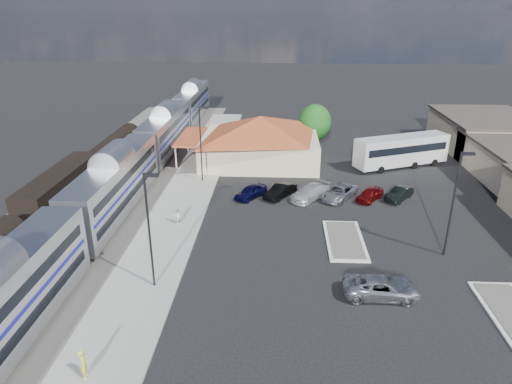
{
  "coord_description": "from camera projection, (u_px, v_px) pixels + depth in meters",
  "views": [
    {
      "loc": [
        -1.98,
        -34.22,
        19.28
      ],
      "look_at": [
        -4.11,
        6.25,
        2.8
      ],
      "focal_mm": 32.0,
      "sensor_mm": 36.0,
      "label": 1
    }
  ],
  "objects": [
    {
      "name": "ground",
      "position": [
        300.0,
        251.0,
        38.82
      ],
      "size": [
        280.0,
        280.0,
        0.0
      ],
      "primitive_type": "plane",
      "color": "black",
      "rests_on": "ground"
    },
    {
      "name": "railbed",
      "position": [
        94.0,
        207.0,
        47.23
      ],
      "size": [
        16.0,
        100.0,
        0.12
      ],
      "primitive_type": "cube",
      "color": "#4C4944",
      "rests_on": "ground"
    },
    {
      "name": "platform",
      "position": [
        176.0,
        217.0,
        44.93
      ],
      "size": [
        5.5,
        92.0,
        0.18
      ],
      "primitive_type": "cube",
      "color": "gray",
      "rests_on": "ground"
    },
    {
      "name": "passenger_train",
      "position": [
        116.0,
        186.0,
        44.96
      ],
      "size": [
        3.0,
        104.0,
        5.55
      ],
      "color": "silver",
      "rests_on": "ground"
    },
    {
      "name": "freight_cars",
      "position": [
        61.0,
        191.0,
        46.26
      ],
      "size": [
        2.8,
        46.0,
        4.0
      ],
      "color": "black",
      "rests_on": "ground"
    },
    {
      "name": "station_depot",
      "position": [
        260.0,
        139.0,
        60.07
      ],
      "size": [
        18.35,
        12.24,
        6.2
      ],
      "color": "beige",
      "rests_on": "ground"
    },
    {
      "name": "traffic_island_south",
      "position": [
        345.0,
        240.0,
        40.44
      ],
      "size": [
        3.3,
        7.5,
        0.21
      ],
      "color": "silver",
      "rests_on": "ground"
    },
    {
      "name": "lamp_plat_s",
      "position": [
        150.0,
        222.0,
        31.79
      ],
      "size": [
        1.08,
        0.25,
        9.0
      ],
      "color": "black",
      "rests_on": "ground"
    },
    {
      "name": "lamp_plat_n",
      "position": [
        201.0,
        138.0,
        52.15
      ],
      "size": [
        1.08,
        0.25,
        9.0
      ],
      "color": "black",
      "rests_on": "ground"
    },
    {
      "name": "lamp_lot",
      "position": [
        455.0,
        196.0,
        36.22
      ],
      "size": [
        1.08,
        0.25,
        9.0
      ],
      "color": "black",
      "rests_on": "ground"
    },
    {
      "name": "tree_depot",
      "position": [
        315.0,
        122.0,
        64.91
      ],
      "size": [
        4.71,
        4.71,
        6.63
      ],
      "color": "#382314",
      "rests_on": "ground"
    },
    {
      "name": "suv",
      "position": [
        382.0,
        287.0,
        32.46
      ],
      "size": [
        5.48,
        2.59,
        1.51
      ],
      "primitive_type": "imported",
      "rotation": [
        0.0,
        0.0,
        1.56
      ],
      "color": "#ADAFB6",
      "rests_on": "ground"
    },
    {
      "name": "coach_bus",
      "position": [
        402.0,
        150.0,
        58.34
      ],
      "size": [
        12.69,
        7.54,
        4.06
      ],
      "rotation": [
        0.0,
        0.0,
        1.98
      ],
      "color": "white",
      "rests_on": "ground"
    },
    {
      "name": "person_a",
      "position": [
        84.0,
        364.0,
        25.03
      ],
      "size": [
        0.68,
        0.79,
        1.84
      ],
      "primitive_type": "imported",
      "rotation": [
        0.0,
        0.0,
        1.99
      ],
      "color": "#D4D643",
      "rests_on": "platform"
    },
    {
      "name": "person_b",
      "position": [
        177.0,
        215.0,
        43.05
      ],
      "size": [
        0.83,
        0.95,
        1.68
      ],
      "primitive_type": "imported",
      "rotation": [
        0.0,
        0.0,
        -1.83
      ],
      "color": "silver",
      "rests_on": "platform"
    },
    {
      "name": "parked_car_a",
      "position": [
        251.0,
        192.0,
        49.38
      ],
      "size": [
        3.82,
        4.34,
        1.42
      ],
      "primitive_type": "imported",
      "rotation": [
        0.0,
        0.0,
        -0.64
      ],
      "color": "#0D0C3C",
      "rests_on": "ground"
    },
    {
      "name": "parked_car_b",
      "position": [
        280.0,
        191.0,
        49.5
      ],
      "size": [
        3.77,
        4.49,
        1.45
      ],
      "primitive_type": "imported",
      "rotation": [
        0.0,
        0.0,
        -0.61
      ],
      "color": "black",
      "rests_on": "ground"
    },
    {
      "name": "parked_car_c",
      "position": [
        310.0,
        192.0,
        49.05
      ],
      "size": [
        4.99,
        5.35,
        1.51
      ],
      "primitive_type": "imported",
      "rotation": [
        0.0,
        0.0,
        -0.7
      ],
      "color": "silver",
      "rests_on": "ground"
    },
    {
      "name": "parked_car_d",
      "position": [
        340.0,
        192.0,
        49.19
      ],
      "size": [
        4.86,
        5.62,
        1.44
      ],
      "primitive_type": "imported",
      "rotation": [
        0.0,
        0.0,
        -0.59
      ],
      "color": "#93949B",
      "rests_on": "ground"
    },
    {
      "name": "parked_car_e",
      "position": [
        370.0,
        194.0,
        48.77
      ],
      "size": [
        3.71,
        4.13,
        1.36
      ],
      "primitive_type": "imported",
      "rotation": [
        0.0,
        0.0,
        -0.66
      ],
      "color": "maroon",
      "rests_on": "ground"
    },
    {
      "name": "parked_car_f",
      "position": [
        400.0,
        194.0,
        48.89
      ],
      "size": [
        3.71,
        4.15,
        1.37
      ],
      "primitive_type": "imported",
      "rotation": [
        0.0,
        0.0,
        -0.67
      ],
      "color": "black",
      "rests_on": "ground"
    }
  ]
}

